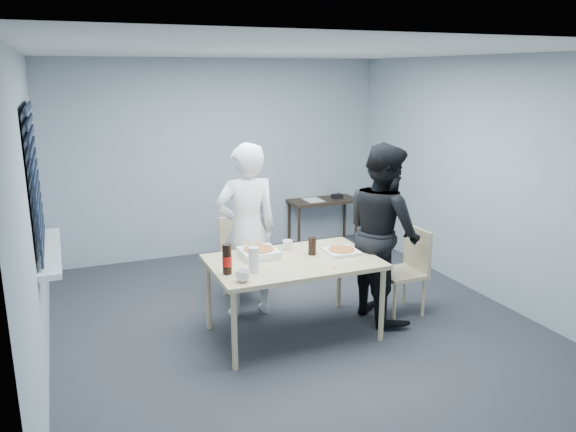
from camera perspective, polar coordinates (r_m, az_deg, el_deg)
name	(u,v)px	position (r m, az deg, el deg)	size (l,w,h in m)	color
room	(38,190)	(5.25, -24.06, 2.39)	(5.00, 5.00, 5.00)	#313137
dining_table	(293,266)	(5.20, 0.53, -5.08)	(1.53, 0.97, 0.75)	beige
chair_far	(241,252)	(6.18, -4.82, -3.62)	(0.42, 0.42, 0.89)	beige
chair_right	(408,265)	(5.88, 12.12, -4.87)	(0.42, 0.42, 0.89)	beige
person_white	(247,231)	(5.61, -4.23, -1.52)	(0.65, 0.42, 1.77)	white
person_black	(383,232)	(5.64, 9.64, -1.61)	(0.86, 0.47, 1.77)	black
side_table	(323,205)	(8.05, 3.57, 1.15)	(0.98, 0.44, 0.65)	#34251A
stool	(251,244)	(7.03, -3.76, -2.86)	(0.32, 0.32, 0.45)	black
backpack	(251,218)	(6.93, -3.77, -0.23)	(0.33, 0.24, 0.46)	slate
pizza_box_a	(259,253)	(5.26, -3.01, -3.73)	(0.33, 0.33, 0.08)	white
pizza_box_b	(341,251)	(5.39, 5.44, -3.56)	(0.29, 0.29, 0.04)	white
mug_a	(243,276)	(4.66, -4.61, -6.08)	(0.12, 0.12, 0.10)	white
mug_b	(288,245)	(5.46, -0.05, -2.96)	(0.10, 0.10, 0.09)	white
cola_glass	(312,246)	(5.31, 2.47, -3.06)	(0.08, 0.08, 0.17)	black
soda_bottle	(227,260)	(4.82, -6.21, -4.43)	(0.08, 0.08, 0.26)	black
plastic_cups	(254,259)	(4.86, -3.50, -4.43)	(0.09, 0.09, 0.22)	silver
rubber_band	(334,268)	(4.98, 4.71, -5.30)	(0.06, 0.06, 0.00)	red
papers	(313,200)	(7.98, 2.58, 1.64)	(0.23, 0.32, 0.01)	white
black_box	(337,196)	(8.12, 5.00, 2.02)	(0.14, 0.10, 0.06)	black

